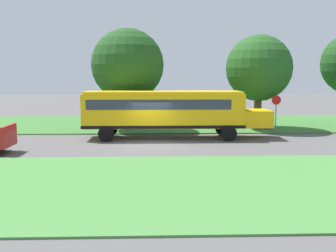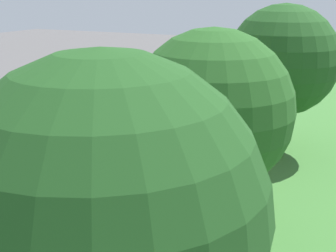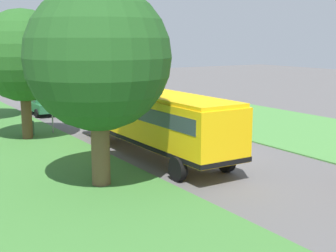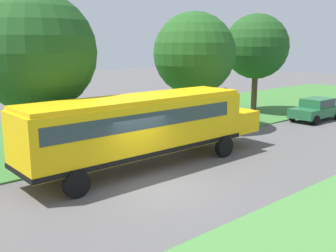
# 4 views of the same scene
# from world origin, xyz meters

# --- Properties ---
(ground_plane) EXTENTS (120.00, 120.00, 0.00)m
(ground_plane) POSITION_xyz_m (0.00, 0.00, 0.00)
(ground_plane) COLOR #565454
(grass_far_side) EXTENTS (10.00, 80.00, 0.07)m
(grass_far_side) POSITION_xyz_m (9.00, 0.00, 0.04)
(grass_far_side) COLOR #47843D
(grass_far_side) RESTS_ON ground
(school_bus) EXTENTS (2.85, 12.42, 3.16)m
(school_bus) POSITION_xyz_m (-2.22, 1.11, 1.92)
(school_bus) COLOR yellow
(school_bus) RESTS_ON ground
(pickup_truck) EXTENTS (2.28, 5.40, 2.10)m
(pickup_truck) POSITION_xyz_m (2.70, -10.51, 1.07)
(pickup_truck) COLOR #B21E1E
(pickup_truck) RESTS_ON ground
(oak_tree_beside_bus) EXTENTS (5.50, 5.50, 7.73)m
(oak_tree_beside_bus) POSITION_xyz_m (-6.40, -1.71, 4.93)
(oak_tree_beside_bus) COLOR brown
(oak_tree_beside_bus) RESTS_ON ground
(oak_tree_roadside_mid) EXTENTS (5.08, 5.08, 7.30)m
(oak_tree_roadside_mid) POSITION_xyz_m (-6.21, 8.37, 4.76)
(oak_tree_roadside_mid) COLOR brown
(oak_tree_roadside_mid) RESTS_ON ground
(oak_tree_far_end) EXTENTS (4.94, 4.94, 7.61)m
(oak_tree_far_end) POSITION_xyz_m (-7.78, 16.05, 5.14)
(oak_tree_far_end) COLOR #4C3826
(oak_tree_far_end) RESTS_ON ground
(stop_sign) EXTENTS (0.08, 0.68, 2.74)m
(stop_sign) POSITION_xyz_m (-4.60, 9.15, 1.74)
(stop_sign) COLOR gray
(stop_sign) RESTS_ON ground
(trash_bin) EXTENTS (0.56, 0.56, 0.90)m
(trash_bin) POSITION_xyz_m (-6.04, 9.09, 0.45)
(trash_bin) COLOR #2D4C33
(trash_bin) RESTS_ON ground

